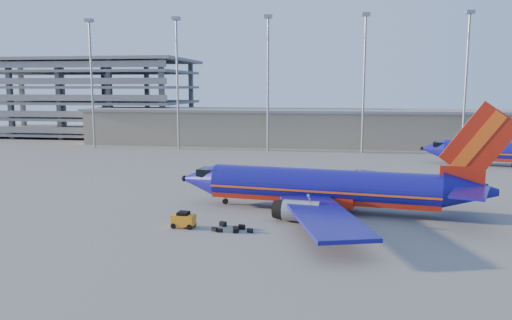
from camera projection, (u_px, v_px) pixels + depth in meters
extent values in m
plane|color=slate|center=(258.00, 198.00, 62.35)|extent=(220.00, 220.00, 0.00)
cube|color=gray|center=(338.00, 129.00, 116.90)|extent=(120.00, 15.00, 8.00)
cube|color=slate|center=(338.00, 111.00, 116.29)|extent=(122.00, 16.00, 0.60)
cube|color=slate|center=(85.00, 131.00, 144.10)|extent=(60.00, 30.00, 0.70)
cube|color=slate|center=(85.00, 117.00, 143.49)|extent=(60.00, 30.00, 0.70)
cube|color=slate|center=(84.00, 102.00, 142.88)|extent=(60.00, 30.00, 0.70)
cube|color=slate|center=(83.00, 87.00, 142.27)|extent=(60.00, 30.00, 0.70)
cube|color=slate|center=(83.00, 72.00, 141.65)|extent=(60.00, 30.00, 0.70)
cube|color=slate|center=(82.00, 61.00, 141.19)|extent=(62.00, 32.00, 0.80)
cube|color=slate|center=(104.00, 97.00, 155.42)|extent=(1.20, 1.20, 21.00)
cylinder|color=gray|center=(92.00, 86.00, 112.22)|extent=(0.44, 0.44, 28.00)
cube|color=gray|center=(89.00, 20.00, 110.14)|extent=(1.60, 1.60, 0.70)
cylinder|color=gray|center=(178.00, 86.00, 109.13)|extent=(0.44, 0.44, 28.00)
cube|color=gray|center=(176.00, 18.00, 107.04)|extent=(1.60, 1.60, 0.70)
cylinder|color=gray|center=(268.00, 86.00, 106.04)|extent=(0.44, 0.44, 28.00)
cube|color=gray|center=(268.00, 16.00, 103.95)|extent=(1.60, 1.60, 0.70)
cylinder|color=gray|center=(364.00, 86.00, 102.94)|extent=(0.44, 0.44, 28.00)
cube|color=gray|center=(366.00, 14.00, 100.86)|extent=(1.60, 1.60, 0.70)
cylinder|color=gray|center=(466.00, 86.00, 99.85)|extent=(0.44, 0.44, 28.00)
cube|color=gray|center=(470.00, 12.00, 97.77)|extent=(1.60, 1.60, 0.70)
cylinder|color=navy|center=(322.00, 186.00, 55.45)|extent=(25.32, 7.08, 3.86)
cube|color=#A11C0D|center=(322.00, 195.00, 55.60)|extent=(25.22, 6.36, 1.36)
cube|color=#DE4D12|center=(322.00, 188.00, 55.49)|extent=(25.32, 7.13, 0.23)
cone|color=navy|center=(200.00, 179.00, 59.58)|extent=(4.85, 4.40, 3.86)
cube|color=black|center=(210.00, 172.00, 59.05)|extent=(2.83, 3.01, 0.83)
cone|color=navy|center=(470.00, 191.00, 51.13)|extent=(5.88, 4.53, 3.86)
cube|color=#A11C0D|center=(462.00, 177.00, 51.16)|extent=(4.42, 1.14, 2.29)
cube|color=#A11C0D|center=(480.00, 142.00, 50.22)|extent=(7.63, 1.33, 8.32)
cube|color=#DE4D12|center=(477.00, 142.00, 50.28)|extent=(5.11, 1.10, 6.53)
cube|color=navy|center=(462.00, 179.00, 54.53)|extent=(3.65, 6.90, 0.23)
cube|color=navy|center=(470.00, 192.00, 47.80)|extent=(5.18, 7.34, 0.23)
cube|color=navy|center=(345.00, 180.00, 63.86)|extent=(12.89, 16.51, 0.37)
cube|color=navy|center=(323.00, 216.00, 46.44)|extent=(9.60, 16.98, 0.37)
cube|color=#A11C0D|center=(327.00, 199.00, 55.51)|extent=(6.73, 4.85, 1.04)
cylinder|color=gray|center=(319.00, 190.00, 61.18)|extent=(4.01, 2.66, 2.19)
cylinder|color=gray|center=(301.00, 211.00, 50.89)|extent=(4.01, 2.66, 2.19)
cylinder|color=gray|center=(225.00, 199.00, 59.00)|extent=(0.28, 0.28, 1.15)
cylinder|color=black|center=(225.00, 201.00, 59.03)|extent=(0.70, 0.35, 0.67)
cylinder|color=black|center=(339.00, 203.00, 57.93)|extent=(0.94, 0.68, 0.88)
cylinder|color=black|center=(332.00, 214.00, 52.79)|extent=(0.94, 0.68, 0.88)
cone|color=navy|center=(432.00, 149.00, 90.84)|extent=(4.68, 4.32, 3.52)
cube|color=black|center=(440.00, 144.00, 90.26)|extent=(2.77, 2.92, 0.76)
cube|color=orange|center=(184.00, 220.00, 49.10)|extent=(2.30, 1.42, 1.05)
cube|color=black|center=(183.00, 214.00, 49.00)|extent=(1.13, 1.23, 0.37)
cylinder|color=black|center=(178.00, 223.00, 49.92)|extent=(0.56, 0.23, 0.55)
cylinder|color=black|center=(173.00, 226.00, 48.81)|extent=(0.56, 0.23, 0.55)
cylinder|color=black|center=(194.00, 224.00, 49.54)|extent=(0.56, 0.23, 0.55)
cylinder|color=black|center=(190.00, 227.00, 48.42)|extent=(0.56, 0.23, 0.55)
cube|color=black|center=(220.00, 230.00, 47.60)|extent=(0.50, 0.28, 0.36)
cube|color=black|center=(235.00, 231.00, 47.42)|extent=(0.60, 0.55, 0.45)
cube|color=black|center=(250.00, 231.00, 47.53)|extent=(0.57, 0.37, 0.39)
cube|color=black|center=(215.00, 229.00, 47.96)|extent=(0.72, 0.62, 0.37)
cube|color=black|center=(242.00, 227.00, 48.57)|extent=(0.65, 0.42, 0.47)
cube|color=black|center=(236.00, 229.00, 47.85)|extent=(0.58, 0.38, 0.50)
cube|color=black|center=(223.00, 224.00, 49.68)|extent=(0.75, 0.63, 0.46)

